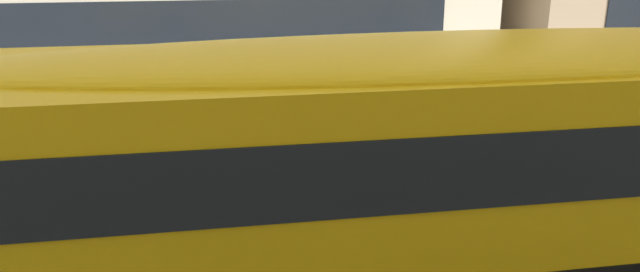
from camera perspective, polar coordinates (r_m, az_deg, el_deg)
ground_plane at (r=9.22m, az=1.33°, el=-8.62°), size 400.00×400.00×0.00m
sidewalk_far at (r=15.84m, az=-3.29°, el=2.80°), size 120.00×3.00×0.01m
lane_centreline at (r=9.21m, az=1.33°, el=-8.60°), size 110.00×0.16×0.01m
school_bus at (r=7.03m, az=12.20°, el=-1.46°), size 13.81×3.27×3.08m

